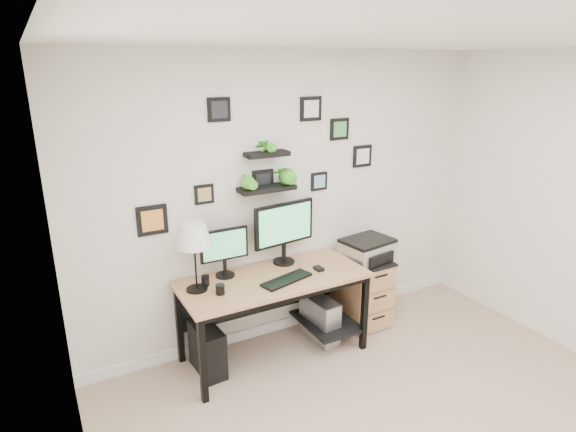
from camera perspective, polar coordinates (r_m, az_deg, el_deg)
room at (r=4.86m, az=0.55°, el=-12.29°), size 4.00×4.00×4.00m
desk at (r=4.19m, az=-1.51°, el=-8.53°), size 1.60×0.70×0.75m
monitor_left at (r=4.04m, az=-7.56°, el=-3.90°), size 0.42×0.16×0.43m
monitor_right at (r=4.25m, az=-0.45°, el=-1.42°), size 0.61×0.22×0.57m
keyboard at (r=4.02m, az=-0.16°, el=-7.56°), size 0.48×0.26×0.02m
mouse at (r=4.23m, az=3.66°, el=-6.24°), size 0.06×0.10×0.03m
table_lamp at (r=3.77m, az=-11.12°, el=-2.45°), size 0.28×0.28×0.56m
mug at (r=3.83m, az=-8.04°, el=-8.60°), size 0.07×0.07×0.08m
pen_cup at (r=3.99m, az=-9.77°, el=-7.56°), size 0.07×0.07×0.09m
pc_tower_black at (r=4.20m, az=-9.54°, el=-15.34°), size 0.21×0.42×0.41m
pc_tower_grey at (r=4.58m, az=3.81°, el=-12.08°), size 0.21×0.43×0.41m
file_cabinet at (r=4.85m, az=8.81°, el=-8.75°), size 0.43×0.53×0.67m
printer at (r=4.67m, az=9.39°, el=-3.94°), size 0.51×0.43×0.21m
wall_decor at (r=4.11m, az=-2.25°, el=6.04°), size 2.26×0.18×1.05m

